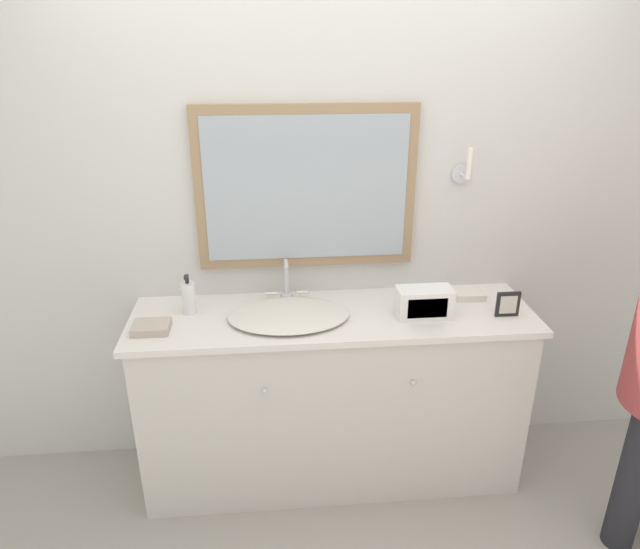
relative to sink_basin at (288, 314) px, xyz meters
The scene contains 9 objects.
ground_plane 0.99m from the sink_basin, 49.91° to the right, with size 14.00×14.00×0.00m, color #9E998E.
wall_back 0.51m from the sink_basin, 56.55° to the left, with size 8.00×0.18×2.55m.
vanity_counter 0.52m from the sink_basin, ahead, with size 1.86×0.53×0.92m.
sink_basin is the anchor object (origin of this frame).
soap_bottle 0.46m from the sink_basin, 168.49° to the left, with size 0.06×0.06×0.19m.
appliance_box 0.62m from the sink_basin, ahead, with size 0.25×0.12×0.14m.
picture_frame 1.00m from the sink_basin, ahead, with size 0.11×0.01×0.12m.
hand_towel_near_sink 0.90m from the sink_basin, ahead, with size 0.15×0.12×0.03m.
hand_towel_far_corner 0.60m from the sink_basin, behind, with size 0.16×0.13×0.03m.
Camera 1 is at (-0.28, -2.06, 2.12)m, focal length 32.00 mm.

